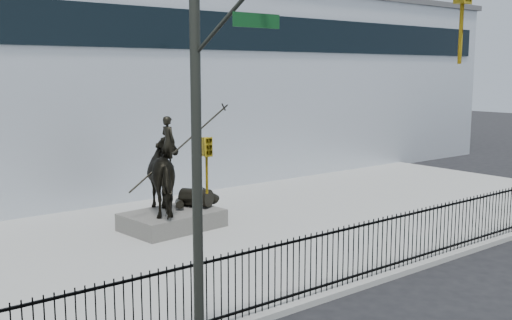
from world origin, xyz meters
TOP-DOWN VIEW (x-y plane):
  - ground at (0.00, 0.00)m, footprint 120.00×120.00m
  - plaza at (0.00, 7.00)m, footprint 30.00×12.00m
  - building at (0.00, 20.00)m, footprint 44.00×14.00m
  - picket_fence at (0.00, 1.25)m, footprint 22.10×0.10m
  - statue_plinth at (-2.70, 8.45)m, footprint 3.26×2.40m
  - equestrian_statue at (-2.64, 8.46)m, footprint 3.92×2.62m
  - traffic_signal_left at (-6.75, -0.62)m, footprint 1.52×4.84m

SIDE VIEW (x-z plane):
  - ground at x=0.00m, z-range 0.00..0.00m
  - plaza at x=0.00m, z-range 0.00..0.15m
  - statue_plinth at x=-2.70m, z-range 0.15..0.72m
  - picket_fence at x=0.00m, z-range 0.15..1.65m
  - equestrian_statue at x=-2.64m, z-range 0.26..3.59m
  - traffic_signal_left at x=-6.75m, z-range 0.53..7.53m
  - building at x=0.00m, z-range 0.00..9.00m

